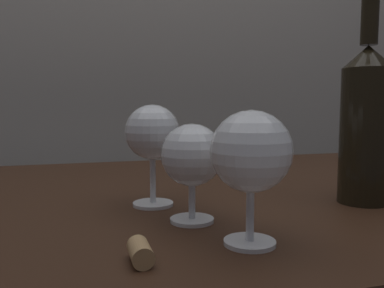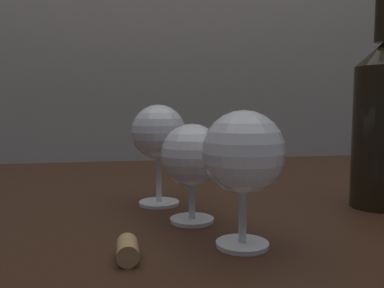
{
  "view_description": "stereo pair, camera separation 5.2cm",
  "coord_description": "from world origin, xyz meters",
  "px_view_note": "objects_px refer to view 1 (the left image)",
  "views": [
    {
      "loc": [
        -0.19,
        -0.68,
        0.9
      ],
      "look_at": [
        -0.05,
        -0.18,
        0.85
      ],
      "focal_mm": 37.41,
      "sensor_mm": 36.0,
      "label": 1
    },
    {
      "loc": [
        -0.14,
        -0.69,
        0.9
      ],
      "look_at": [
        -0.05,
        -0.18,
        0.85
      ],
      "focal_mm": 37.41,
      "sensor_mm": 36.0,
      "label": 2
    }
  ],
  "objects_px": {
    "wine_bottle": "(365,121)",
    "cork": "(140,252)",
    "wine_glass_cabernet": "(152,134)",
    "wine_glass_amber": "(192,158)",
    "wine_glass_port": "(251,155)"
  },
  "relations": [
    {
      "from": "wine_glass_amber",
      "to": "cork",
      "type": "distance_m",
      "value": 0.17
    },
    {
      "from": "wine_bottle",
      "to": "cork",
      "type": "xyz_separation_m",
      "value": [
        -0.38,
        -0.14,
        -0.12
      ]
    },
    {
      "from": "wine_glass_amber",
      "to": "wine_bottle",
      "type": "bearing_deg",
      "value": 5.01
    },
    {
      "from": "wine_glass_amber",
      "to": "wine_bottle",
      "type": "height_order",
      "value": "wine_bottle"
    },
    {
      "from": "wine_bottle",
      "to": "cork",
      "type": "relative_size",
      "value": 7.92
    },
    {
      "from": "wine_glass_cabernet",
      "to": "wine_bottle",
      "type": "relative_size",
      "value": 0.47
    },
    {
      "from": "wine_glass_port",
      "to": "wine_glass_amber",
      "type": "xyz_separation_m",
      "value": [
        -0.04,
        0.1,
        -0.01
      ]
    },
    {
      "from": "wine_glass_amber",
      "to": "wine_bottle",
      "type": "distance_m",
      "value": 0.29
    },
    {
      "from": "wine_glass_port",
      "to": "wine_glass_amber",
      "type": "distance_m",
      "value": 0.11
    },
    {
      "from": "wine_glass_cabernet",
      "to": "cork",
      "type": "relative_size",
      "value": 3.7
    },
    {
      "from": "wine_glass_port",
      "to": "wine_glass_cabernet",
      "type": "distance_m",
      "value": 0.21
    },
    {
      "from": "wine_glass_port",
      "to": "cork",
      "type": "height_order",
      "value": "wine_glass_port"
    },
    {
      "from": "wine_glass_cabernet",
      "to": "wine_bottle",
      "type": "xyz_separation_m",
      "value": [
        0.32,
        -0.07,
        0.02
      ]
    },
    {
      "from": "wine_glass_port",
      "to": "wine_glass_cabernet",
      "type": "bearing_deg",
      "value": 109.81
    },
    {
      "from": "wine_glass_cabernet",
      "to": "cork",
      "type": "bearing_deg",
      "value": -103.62
    }
  ]
}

